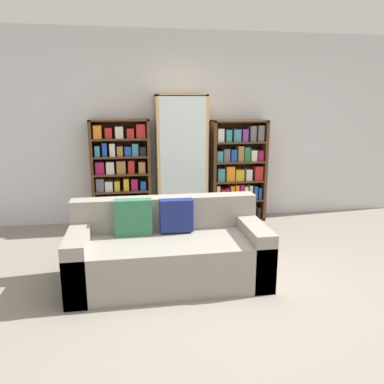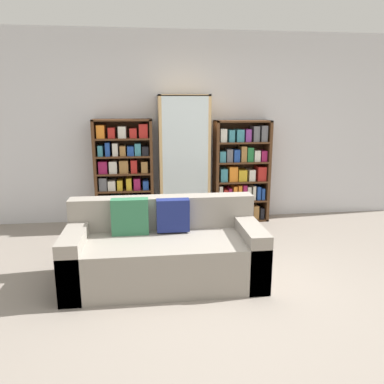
{
  "view_description": "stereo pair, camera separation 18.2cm",
  "coord_description": "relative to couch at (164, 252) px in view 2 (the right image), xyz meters",
  "views": [
    {
      "loc": [
        -0.87,
        -2.89,
        1.71
      ],
      "look_at": [
        -0.16,
        1.41,
        0.67
      ],
      "focal_mm": 35.0,
      "sensor_mm": 36.0,
      "label": 1
    },
    {
      "loc": [
        -0.69,
        -2.91,
        1.71
      ],
      "look_at": [
        -0.16,
        1.41,
        0.67
      ],
      "focal_mm": 35.0,
      "sensor_mm": 36.0,
      "label": 2
    }
  ],
  "objects": [
    {
      "name": "bookshelf_right",
      "position": [
        1.23,
        1.84,
        0.43
      ],
      "size": [
        0.8,
        0.32,
        1.47
      ],
      "color": "#4C2D19",
      "rests_on": "ground"
    },
    {
      "name": "couch",
      "position": [
        0.0,
        0.0,
        0.0
      ],
      "size": [
        1.87,
        0.84,
        0.81
      ],
      "color": "gray",
      "rests_on": "ground"
    },
    {
      "name": "wall_back",
      "position": [
        0.54,
        2.04,
        1.06
      ],
      "size": [
        6.83,
        0.06,
        2.7
      ],
      "color": "silver",
      "rests_on": "ground"
    },
    {
      "name": "bookshelf_left",
      "position": [
        -0.47,
        1.84,
        0.45
      ],
      "size": [
        0.81,
        0.32,
        1.5
      ],
      "color": "#4C2D19",
      "rests_on": "ground"
    },
    {
      "name": "ground_plane",
      "position": [
        0.54,
        -0.53,
        -0.29
      ],
      "size": [
        16.0,
        16.0,
        0.0
      ],
      "primitive_type": "plane",
      "color": "gray"
    },
    {
      "name": "display_cabinet",
      "position": [
        0.38,
        1.82,
        0.62
      ],
      "size": [
        0.71,
        0.36,
        1.82
      ],
      "color": "tan",
      "rests_on": "ground"
    },
    {
      "name": "wine_bottle",
      "position": [
        0.93,
        0.72,
        -0.15
      ],
      "size": [
        0.08,
        0.08,
        0.35
      ],
      "color": "#143819",
      "rests_on": "ground"
    }
  ]
}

